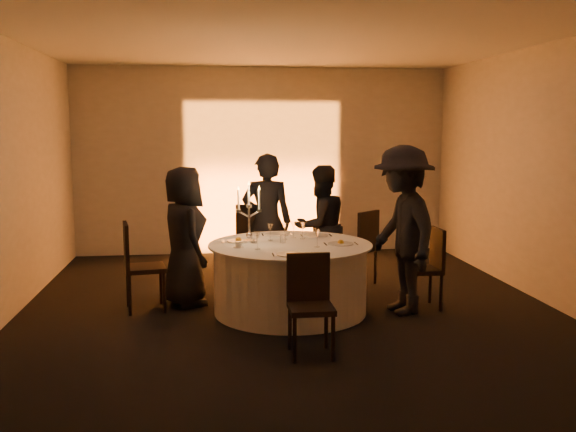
{
  "coord_description": "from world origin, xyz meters",
  "views": [
    {
      "loc": [
        -0.88,
        -6.88,
        2.03
      ],
      "look_at": [
        0.0,
        0.2,
        1.05
      ],
      "focal_mm": 40.0,
      "sensor_mm": 36.0,
      "label": 1
    }
  ],
  "objects": [
    {
      "name": "guest_back_left",
      "position": [
        -0.16,
        1.07,
        0.86
      ],
      "size": [
        0.68,
        0.5,
        1.72
      ],
      "primitive_type": "imported",
      "rotation": [
        0.0,
        0.0,
        2.99
      ],
      "color": "black",
      "rests_on": "floor"
    },
    {
      "name": "wine_glass_d",
      "position": [
        -0.03,
        0.28,
        0.91
      ],
      "size": [
        0.07,
        0.07,
        0.19
      ],
      "color": "silver",
      "rests_on": "banquet_table"
    },
    {
      "name": "wine_glass_b",
      "position": [
        0.09,
        0.37,
        0.91
      ],
      "size": [
        0.07,
        0.07,
        0.19
      ],
      "color": "silver",
      "rests_on": "banquet_table"
    },
    {
      "name": "guest_right",
      "position": [
        1.22,
        -0.16,
        0.92
      ],
      "size": [
        0.84,
        1.27,
        1.85
      ],
      "primitive_type": "imported",
      "rotation": [
        0.0,
        0.0,
        -1.44
      ],
      "color": "black",
      "rests_on": "floor"
    },
    {
      "name": "plate_back_left",
      "position": [
        -0.08,
        0.59,
        0.78
      ],
      "size": [
        0.36,
        0.28,
        0.01
      ],
      "color": "white",
      "rests_on": "banquet_table"
    },
    {
      "name": "chair_left",
      "position": [
        -1.68,
        0.27,
        0.56
      ],
      "size": [
        0.5,
        0.5,
        0.99
      ],
      "rotation": [
        0.0,
        0.0,
        1.75
      ],
      "color": "black",
      "rests_on": "floor"
    },
    {
      "name": "candelabra",
      "position": [
        -0.44,
        0.17,
        1.01
      ],
      "size": [
        0.29,
        0.14,
        0.68
      ],
      "color": "silver",
      "rests_on": "banquet_table"
    },
    {
      "name": "plate_left",
      "position": [
        -0.56,
        0.19,
        0.79
      ],
      "size": [
        0.36,
        0.25,
        0.08
      ],
      "color": "white",
      "rests_on": "banquet_table"
    },
    {
      "name": "wine_glass_e",
      "position": [
        0.18,
        0.28,
        0.91
      ],
      "size": [
        0.07,
        0.07,
        0.19
      ],
      "color": "silver",
      "rests_on": "banquet_table"
    },
    {
      "name": "plate_right",
      "position": [
        0.54,
        -0.11,
        0.79
      ],
      "size": [
        0.36,
        0.28,
        0.08
      ],
      "color": "white",
      "rests_on": "banquet_table"
    },
    {
      "name": "guest_left",
      "position": [
        -1.17,
        0.45,
        0.8
      ],
      "size": [
        0.75,
        0.91,
        1.6
      ],
      "primitive_type": "imported",
      "rotation": [
        0.0,
        0.0,
        1.94
      ],
      "color": "black",
      "rests_on": "floor"
    },
    {
      "name": "uplighter_fixture",
      "position": [
        0.0,
        3.2,
        0.05
      ],
      "size": [
        0.25,
        0.12,
        0.1
      ],
      "primitive_type": "cube",
      "color": "black",
      "rests_on": "floor"
    },
    {
      "name": "ceiling",
      "position": [
        0.0,
        0.0,
        3.0
      ],
      "size": [
        7.0,
        7.0,
        0.0
      ],
      "primitive_type": "plane",
      "rotation": [
        3.14,
        0.0,
        0.0
      ],
      "color": "white",
      "rests_on": "wall_back"
    },
    {
      "name": "wine_glass_c",
      "position": [
        0.26,
        -0.25,
        0.91
      ],
      "size": [
        0.07,
        0.07,
        0.19
      ],
      "color": "silver",
      "rests_on": "banquet_table"
    },
    {
      "name": "wall_front",
      "position": [
        0.0,
        -3.5,
        1.5
      ],
      "size": [
        7.0,
        0.0,
        7.0
      ],
      "primitive_type": "plane",
      "rotation": [
        -1.57,
        0.0,
        0.0
      ],
      "color": "#B6B1A9",
      "rests_on": "floor"
    },
    {
      "name": "tumbler_b",
      "position": [
        -0.39,
        0.08,
        0.82
      ],
      "size": [
        0.07,
        0.07,
        0.09
      ],
      "primitive_type": "cylinder",
      "color": "silver",
      "rests_on": "banquet_table"
    },
    {
      "name": "floor",
      "position": [
        0.0,
        0.0,
        0.0
      ],
      "size": [
        7.0,
        7.0,
        0.0
      ],
      "primitive_type": "plane",
      "color": "black",
      "rests_on": "ground"
    },
    {
      "name": "coffee_cup",
      "position": [
        -0.57,
        -0.16,
        0.8
      ],
      "size": [
        0.11,
        0.11,
        0.07
      ],
      "color": "white",
      "rests_on": "banquet_table"
    },
    {
      "name": "plate_front",
      "position": [
        -0.08,
        -0.63,
        0.78
      ],
      "size": [
        0.36,
        0.28,
        0.01
      ],
      "color": "white",
      "rests_on": "banquet_table"
    },
    {
      "name": "chair_back_right",
      "position": [
        1.06,
        1.1,
        0.55
      ],
      "size": [
        0.61,
        0.61,
        0.98
      ],
      "rotation": [
        0.0,
        0.0,
        -2.43
      ],
      "color": "black",
      "rests_on": "floor"
    },
    {
      "name": "wall_right",
      "position": [
        3.0,
        0.0,
        1.5
      ],
      "size": [
        0.0,
        7.0,
        7.0
      ],
      "primitive_type": "plane",
      "rotation": [
        1.57,
        0.0,
        -1.57
      ],
      "color": "#B6B1A9",
      "rests_on": "floor"
    },
    {
      "name": "plate_back_right",
      "position": [
        0.37,
        0.46,
        0.78
      ],
      "size": [
        0.35,
        0.28,
        0.01
      ],
      "color": "white",
      "rests_on": "banquet_table"
    },
    {
      "name": "chair_back_left",
      "position": [
        -0.29,
        1.61,
        0.58
      ],
      "size": [
        0.52,
        0.52,
        1.03
      ],
      "rotation": [
        0.0,
        0.0,
        2.98
      ],
      "color": "black",
      "rests_on": "floor"
    },
    {
      "name": "chair_front",
      "position": [
        0.01,
        -1.32,
        0.51
      ],
      "size": [
        0.4,
        0.4,
        0.9
      ],
      "rotation": [
        0.0,
        0.0,
        -0.01
      ],
      "color": "black",
      "rests_on": "floor"
    },
    {
      "name": "wall_back",
      "position": [
        0.0,
        3.5,
        1.5
      ],
      "size": [
        7.0,
        0.0,
        7.0
      ],
      "primitive_type": "plane",
      "rotation": [
        1.57,
        0.0,
        0.0
      ],
      "color": "#B6B1A9",
      "rests_on": "floor"
    },
    {
      "name": "wine_glass_f",
      "position": [
        -0.38,
        -0.29,
        0.91
      ],
      "size": [
        0.07,
        0.07,
        0.19
      ],
      "color": "silver",
      "rests_on": "banquet_table"
    },
    {
      "name": "banquet_table",
      "position": [
        0.0,
        0.0,
        0.38
      ],
      "size": [
        1.8,
        1.8,
        0.77
      ],
      "color": "black",
      "rests_on": "floor"
    },
    {
      "name": "guest_back_right",
      "position": [
        0.53,
        1.12,
        0.78
      ],
      "size": [
        0.94,
        0.86,
        1.57
      ],
      "primitive_type": "imported",
      "rotation": [
        0.0,
        0.0,
        -2.7
      ],
      "color": "black",
      "rests_on": "floor"
    },
    {
      "name": "wine_glass_a",
      "position": [
        -0.2,
        0.23,
        0.91
      ],
      "size": [
        0.07,
        0.07,
        0.19
      ],
      "color": "silver",
      "rests_on": "banquet_table"
    },
    {
      "name": "chair_right",
      "position": [
        1.57,
        -0.01,
        0.51
      ],
      "size": [
        0.4,
        0.4,
        0.91
      ],
      "rotation": [
        0.0,
        0.0,
        -1.56
      ],
      "color": "black",
      "rests_on": "floor"
    },
    {
      "name": "wall_left",
      "position": [
        -3.0,
        0.0,
        1.5
      ],
      "size": [
        0.0,
        7.0,
        7.0
      ],
      "primitive_type": "plane",
      "rotation": [
        1.57,
        0.0,
        1.57
      ],
      "color": "#B6B1A9",
      "rests_on": "floor"
    },
    {
      "name": "tumbler_a",
      "position": [
        -0.07,
        0.06,
        0.82
      ],
      "size": [
        0.07,
        0.07,
        0.09
      ],
      "primitive_type": "cylinder",
      "color": "silver",
      "rests_on": "banquet_table"
    }
  ]
}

